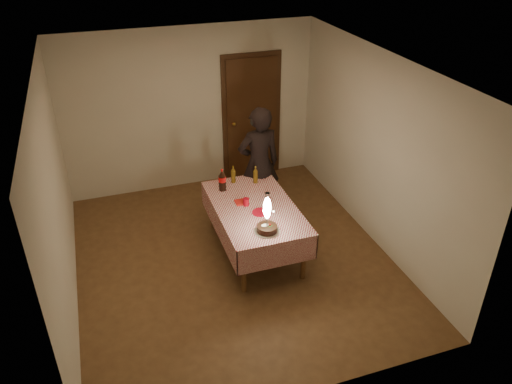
% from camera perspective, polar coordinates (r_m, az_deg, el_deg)
% --- Properties ---
extents(ground, '(4.00, 4.50, 0.01)m').
position_cam_1_polar(ground, '(6.74, -2.59, -7.65)').
color(ground, brown).
rests_on(ground, ground).
extents(room_shell, '(4.04, 4.54, 2.62)m').
position_cam_1_polar(room_shell, '(5.95, -2.85, 5.55)').
color(room_shell, beige).
rests_on(room_shell, ground).
extents(dining_table, '(1.02, 1.72, 0.71)m').
position_cam_1_polar(dining_table, '(6.54, -0.14, -2.36)').
color(dining_table, brown).
rests_on(dining_table, ground).
extents(birthday_cake, '(0.31, 0.31, 0.47)m').
position_cam_1_polar(birthday_cake, '(5.94, 1.27, -3.46)').
color(birthday_cake, white).
rests_on(birthday_cake, dining_table).
extents(red_plate, '(0.22, 0.22, 0.01)m').
position_cam_1_polar(red_plate, '(6.36, 0.53, -2.33)').
color(red_plate, '#B00C1E').
rests_on(red_plate, dining_table).
extents(red_cup, '(0.08, 0.08, 0.10)m').
position_cam_1_polar(red_cup, '(6.49, -1.14, -1.14)').
color(red_cup, '#AC0B1C').
rests_on(red_cup, dining_table).
extents(clear_cup, '(0.07, 0.07, 0.09)m').
position_cam_1_polar(clear_cup, '(6.63, 1.31, -0.46)').
color(clear_cup, silver).
rests_on(clear_cup, dining_table).
extents(napkin_stack, '(0.15, 0.15, 0.02)m').
position_cam_1_polar(napkin_stack, '(6.56, -1.72, -1.16)').
color(napkin_stack, '#B31914').
rests_on(napkin_stack, dining_table).
extents(cola_bottle, '(0.10, 0.10, 0.32)m').
position_cam_1_polar(cola_bottle, '(6.80, -3.87, 1.36)').
color(cola_bottle, black).
rests_on(cola_bottle, dining_table).
extents(amber_bottle_left, '(0.06, 0.06, 0.25)m').
position_cam_1_polar(amber_bottle_left, '(7.00, -2.62, 1.98)').
color(amber_bottle_left, '#583F0F').
rests_on(amber_bottle_left, dining_table).
extents(amber_bottle_right, '(0.06, 0.06, 0.25)m').
position_cam_1_polar(amber_bottle_right, '(6.98, -0.06, 1.95)').
color(amber_bottle_right, '#583F0F').
rests_on(amber_bottle_right, dining_table).
extents(photographer, '(0.64, 0.46, 1.73)m').
position_cam_1_polar(photographer, '(7.20, 0.33, 3.25)').
color(photographer, black).
rests_on(photographer, ground).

